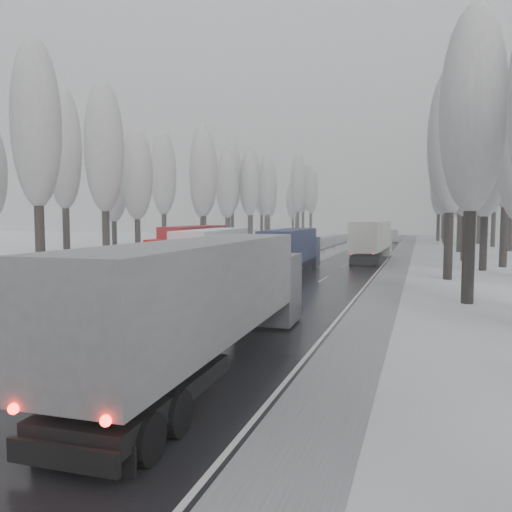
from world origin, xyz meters
The scene contains 55 objects.
ground centered at (0.00, 0.00, 0.00)m, with size 260.00×260.00×0.00m, color white.
carriageway_right centered at (5.25, 30.00, 0.01)m, with size 7.50×200.00×0.03m, color black.
carriageway_left centered at (-5.25, 30.00, 0.01)m, with size 7.50×200.00×0.03m, color black.
median_slush centered at (0.00, 30.00, 0.02)m, with size 3.00×200.00×0.04m, color #9DA0A5.
shoulder_right centered at (10.20, 30.00, 0.02)m, with size 2.40×200.00×0.04m, color #9DA0A5.
shoulder_left centered at (-10.20, 30.00, 0.02)m, with size 2.40×200.00×0.04m, color #9DA0A5.
median_guardrail centered at (0.00, 29.99, 0.60)m, with size 0.12×200.00×0.76m.
tree_16 centered at (15.04, 15.67, 10.67)m, with size 3.60×3.60×16.53m.
tree_18 centered at (14.51, 27.03, 10.70)m, with size 3.60×3.60×16.58m.
tree_20 centered at (17.90, 35.17, 10.14)m, with size 3.60×3.60×15.71m.
tree_21 centered at (20.12, 39.17, 12.00)m, with size 3.60×3.60×18.62m.
tree_22 centered at (17.02, 45.60, 10.24)m, with size 3.60×3.60×15.86m.
tree_24 centered at (17.90, 51.02, 13.19)m, with size 3.60×3.60×20.49m.
tree_26 centered at (17.56, 61.27, 12.10)m, with size 3.60×3.60×18.78m.
tree_28 centered at (16.34, 71.95, 12.64)m, with size 3.60×3.60×19.62m.
tree_29 centered at (23.71, 75.95, 11.67)m, with size 3.60×3.60×18.11m.
tree_30 centered at (16.56, 81.70, 11.52)m, with size 3.60×3.60×17.86m.
tree_31 centered at (22.48, 85.70, 11.97)m, with size 3.60×3.60×18.58m.
tree_32 centered at (16.63, 89.21, 11.18)m, with size 3.60×3.60×17.33m.
tree_33 centered at (19.77, 93.21, 9.26)m, with size 3.60×3.60×14.33m.
tree_34 centered at (15.73, 96.32, 11.37)m, with size 3.60×3.60×17.63m.
tree_35 centered at (24.94, 100.32, 11.77)m, with size 3.60×3.60×18.25m.
tree_36 centered at (17.04, 106.16, 13.02)m, with size 3.60×3.60×20.23m.
tree_37 centered at (24.02, 110.16, 10.56)m, with size 3.60×3.60×16.37m.
tree_38 centered at (18.73, 116.73, 11.59)m, with size 3.60×3.60×17.97m.
tree_39 centered at (21.55, 120.73, 10.45)m, with size 3.60×3.60×16.19m.
tree_56 centered at (-14.71, 15.70, 11.68)m, with size 3.60×3.60×18.12m.
tree_58 centered at (-15.13, 24.57, 11.10)m, with size 3.60×3.60×17.21m.
tree_59 centered at (-22.80, 28.57, 11.87)m, with size 3.60×3.60×18.41m.
tree_60 centered at (-17.75, 34.20, 9.59)m, with size 3.60×3.60×14.84m.
tree_61 centered at (-23.52, 38.20, 9.02)m, with size 3.60×3.60×13.95m.
tree_62 centered at (-13.94, 43.73, 10.36)m, with size 3.60×3.60×16.04m.
tree_63 centered at (-21.85, 47.73, 10.89)m, with size 3.60×3.60×16.88m.
tree_64 centered at (-18.26, 52.71, 9.96)m, with size 3.60×3.60×15.42m.
tree_65 centered at (-20.05, 56.71, 12.55)m, with size 3.60×3.60×19.48m.
tree_66 centered at (-18.16, 62.35, 9.84)m, with size 3.60×3.60×15.23m.
tree_67 centered at (-19.54, 66.35, 11.03)m, with size 3.60×3.60×17.09m.
tree_68 centered at (-16.58, 69.11, 10.75)m, with size 3.60×3.60×16.65m.
tree_69 centered at (-21.42, 73.11, 12.46)m, with size 3.60×3.60×19.35m.
tree_70 centered at (-16.33, 79.19, 11.03)m, with size 3.60×3.60×17.09m.
tree_71 centered at (-21.09, 83.19, 12.63)m, with size 3.60×3.60×19.61m.
tree_72 centered at (-18.93, 88.54, 9.76)m, with size 3.60×3.60×15.11m.
tree_73 centered at (-21.82, 92.54, 11.11)m, with size 3.60×3.60×17.22m.
tree_74 centered at (-15.07, 99.33, 12.67)m, with size 3.60×3.60×19.68m.
tree_75 centered at (-24.20, 103.33, 11.99)m, with size 3.60×3.60×18.60m.
tree_76 centered at (-14.05, 108.72, 11.95)m, with size 3.60×3.60×18.55m.
tree_77 centered at (-19.66, 112.72, 9.26)m, with size 3.60×3.60×14.32m.
tree_78 centered at (-17.56, 115.31, 12.59)m, with size 3.60×3.60×19.55m.
tree_79 centered at (-20.33, 119.31, 11.01)m, with size 3.60×3.60×17.07m.
truck_grey_tarp centered at (6.20, 0.09, 2.43)m, with size 3.11×16.29×4.16m.
truck_blue_box centered at (2.30, 25.63, 2.28)m, with size 3.18×15.31×3.90m.
truck_cream_box centered at (7.37, 41.95, 2.59)m, with size 3.35×17.41×4.44m.
box_truck_distant centered at (7.06, 87.04, 1.32)m, with size 2.35×6.99×2.58m.
truck_red_white centered at (-2.31, 18.99, 2.32)m, with size 4.25×15.63×3.97m.
truck_red_red centered at (-7.86, 27.59, 2.37)m, with size 4.20×15.95×4.06m.
Camera 1 is at (12.50, -14.66, 4.85)m, focal length 35.00 mm.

